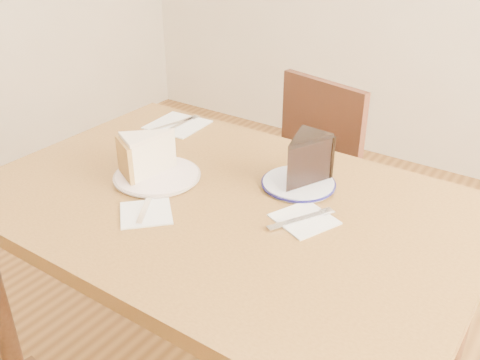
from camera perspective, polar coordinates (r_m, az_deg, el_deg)
The scene contains 13 objects.
table at distance 1.35m, azimuth -1.79°, elevation -5.63°, with size 1.20×0.80×0.75m.
chair_far at distance 1.93m, azimuth 5.77°, elevation -0.93°, with size 0.50×0.50×0.84m.
plate_cream at distance 1.41m, azimuth -8.84°, elevation 0.44°, with size 0.22×0.22×0.01m, color white.
plate_navy at distance 1.36m, azimuth 6.25°, elevation -0.37°, with size 0.18×0.18×0.01m, color white.
carrot_cake at distance 1.40m, azimuth -9.41°, elevation 2.69°, with size 0.09×0.13×0.10m, color white, non-canonical shape.
chocolate_cake at distance 1.33m, azimuth 6.62°, elevation 1.87°, with size 0.09×0.13×0.11m, color black, non-canonical shape.
napkin_cream at distance 1.26m, azimuth -10.00°, elevation -3.50°, with size 0.12×0.12×0.00m, color white.
napkin_navy at distance 1.23m, azimuth 6.86°, elevation -4.18°, with size 0.12×0.12×0.00m, color white.
napkin_spare at distance 1.72m, azimuth -6.68°, elevation 5.89°, with size 0.16×0.16×0.00m, color white.
fork_cream at distance 1.27m, azimuth -10.07°, elevation -2.94°, with size 0.01×0.14×0.00m, color silver.
knife_navy at distance 1.22m, azimuth 6.46°, elevation -4.17°, with size 0.02×0.17×0.00m, color silver.
fork_spare at distance 1.72m, azimuth -6.09°, elevation 6.07°, with size 0.01×0.14×0.00m, color silver.
knife_spare at distance 1.72m, azimuth -7.23°, elevation 5.92°, with size 0.01×0.16×0.00m, color silver.
Camera 1 is at (0.67, -0.90, 1.41)m, focal length 40.00 mm.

